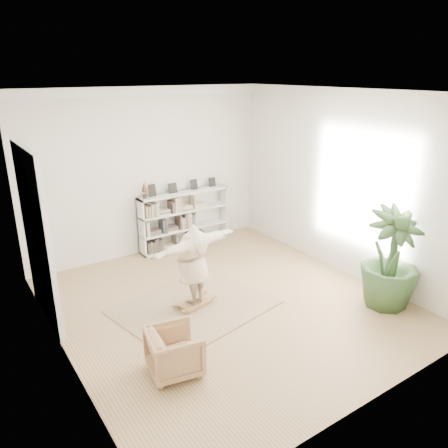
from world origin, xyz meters
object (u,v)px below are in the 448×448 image
object	(u,v)px
bookshelf	(184,219)
rocker_board	(194,303)
armchair	(175,351)
houseplant	(391,259)
person	(193,262)

from	to	relation	value
bookshelf	rocker_board	distance (m)	2.94
armchair	rocker_board	size ratio (longest dim) A/B	1.20
bookshelf	houseplant	xyz separation A→B (m)	(1.56, -4.41, 0.25)
bookshelf	houseplant	world-z (taller)	houseplant
armchair	person	world-z (taller)	person
armchair	houseplant	world-z (taller)	houseplant
bookshelf	rocker_board	size ratio (longest dim) A/B	3.77
rocker_board	houseplant	size ratio (longest dim) A/B	0.33
houseplant	rocker_board	bearing A→B (deg)	147.32
armchair	houseplant	distance (m)	3.98
person	rocker_board	bearing A→B (deg)	180.00
armchair	rocker_board	bearing A→B (deg)	-28.18
rocker_board	houseplant	distance (m)	3.45
armchair	person	xyz separation A→B (m)	(1.09, 1.35, 0.53)
armchair	houseplant	xyz separation A→B (m)	(3.91, -0.46, 0.56)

